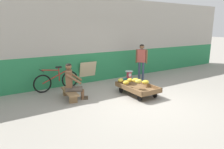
# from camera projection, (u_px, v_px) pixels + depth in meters

# --- Properties ---
(ground_plane) EXTENTS (80.00, 80.00, 0.00)m
(ground_plane) POSITION_uv_depth(u_px,v_px,m) (145.00, 103.00, 6.17)
(ground_plane) COLOR gray
(back_wall) EXTENTS (16.00, 0.30, 3.37)m
(back_wall) POSITION_uv_depth(u_px,v_px,m) (93.00, 40.00, 8.42)
(back_wall) COLOR #287F4C
(back_wall) RESTS_ON ground
(banana_cart) EXTENTS (0.86, 1.45, 0.36)m
(banana_cart) POSITION_uv_depth(u_px,v_px,m) (137.00, 88.00, 6.88)
(banana_cart) COLOR brown
(banana_cart) RESTS_ON ground
(banana_pile) EXTENTS (0.85, 1.05, 0.26)m
(banana_pile) POSITION_uv_depth(u_px,v_px,m) (133.00, 81.00, 6.90)
(banana_pile) COLOR gold
(banana_pile) RESTS_ON banana_cart
(low_bench) EXTENTS (0.42, 1.13, 0.27)m
(low_bench) POSITION_uv_depth(u_px,v_px,m) (70.00, 93.00, 6.52)
(low_bench) COLOR olive
(low_bench) RESTS_ON ground
(vendor_seated) EXTENTS (0.74, 0.64, 1.14)m
(vendor_seated) POSITION_uv_depth(u_px,v_px,m) (72.00, 82.00, 6.45)
(vendor_seated) COLOR brown
(vendor_seated) RESTS_ON ground
(plastic_crate) EXTENTS (0.36, 0.28, 0.30)m
(plastic_crate) POSITION_uv_depth(u_px,v_px,m) (129.00, 82.00, 7.93)
(plastic_crate) COLOR #19847F
(plastic_crate) RESTS_ON ground
(weighing_scale) EXTENTS (0.30, 0.30, 0.29)m
(weighing_scale) POSITION_uv_depth(u_px,v_px,m) (129.00, 75.00, 7.86)
(weighing_scale) COLOR #28282D
(weighing_scale) RESTS_ON plastic_crate
(bicycle_near_left) EXTENTS (1.66, 0.48, 0.86)m
(bicycle_near_left) POSITION_uv_depth(u_px,v_px,m) (57.00, 81.00, 7.39)
(bicycle_near_left) COLOR black
(bicycle_near_left) RESTS_ON ground
(sign_board) EXTENTS (0.70, 0.26, 0.88)m
(sign_board) POSITION_uv_depth(u_px,v_px,m) (88.00, 72.00, 8.35)
(sign_board) COLOR #C6B289
(sign_board) RESTS_ON ground
(customer_adult) EXTENTS (0.35, 0.41, 1.53)m
(customer_adult) POSITION_uv_depth(u_px,v_px,m) (142.00, 58.00, 8.54)
(customer_adult) COLOR #38425B
(customer_adult) RESTS_ON ground
(shopping_bag) EXTENTS (0.18, 0.12, 0.24)m
(shopping_bag) POSITION_uv_depth(u_px,v_px,m) (140.00, 84.00, 7.79)
(shopping_bag) COLOR #3370B7
(shopping_bag) RESTS_ON ground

